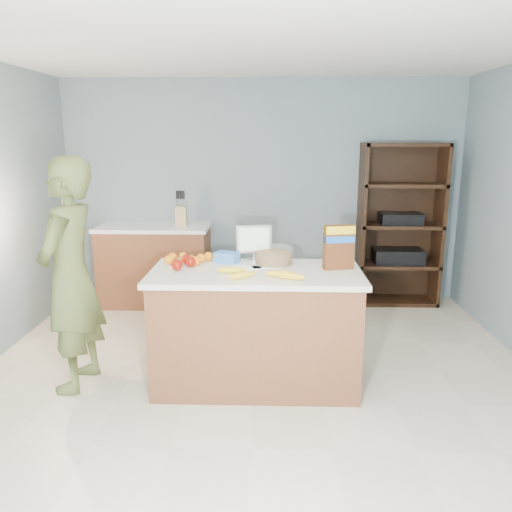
{
  "coord_description": "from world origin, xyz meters",
  "views": [
    {
      "loc": [
        0.11,
        -3.25,
        1.86
      ],
      "look_at": [
        0.0,
        0.35,
        1.0
      ],
      "focal_mm": 35.0,
      "sensor_mm": 36.0,
      "label": 1
    }
  ],
  "objects_px": {
    "person": "(70,276)",
    "shelving_unit": "(398,228)",
    "cereal_box": "(339,244)",
    "counter_peninsula": "(256,332)",
    "tv": "(254,241)"
  },
  "relations": [
    {
      "from": "person",
      "to": "shelving_unit",
      "type": "bearing_deg",
      "value": 130.01
    },
    {
      "from": "person",
      "to": "cereal_box",
      "type": "relative_size",
      "value": 5.27
    },
    {
      "from": "counter_peninsula",
      "to": "shelving_unit",
      "type": "height_order",
      "value": "shelving_unit"
    },
    {
      "from": "counter_peninsula",
      "to": "cereal_box",
      "type": "height_order",
      "value": "cereal_box"
    },
    {
      "from": "shelving_unit",
      "to": "cereal_box",
      "type": "bearing_deg",
      "value": -115.43
    },
    {
      "from": "person",
      "to": "tv",
      "type": "xyz_separation_m",
      "value": [
        1.34,
        0.4,
        0.19
      ]
    },
    {
      "from": "tv",
      "to": "shelving_unit",
      "type": "bearing_deg",
      "value": 47.46
    },
    {
      "from": "tv",
      "to": "cereal_box",
      "type": "height_order",
      "value": "cereal_box"
    },
    {
      "from": "shelving_unit",
      "to": "person",
      "type": "xyz_separation_m",
      "value": [
        -2.91,
        -2.11,
        0.0
      ]
    },
    {
      "from": "person",
      "to": "tv",
      "type": "relative_size",
      "value": 6.15
    },
    {
      "from": "counter_peninsula",
      "to": "tv",
      "type": "height_order",
      "value": "tv"
    },
    {
      "from": "counter_peninsula",
      "to": "shelving_unit",
      "type": "relative_size",
      "value": 0.87
    },
    {
      "from": "counter_peninsula",
      "to": "person",
      "type": "relative_size",
      "value": 0.9
    },
    {
      "from": "shelving_unit",
      "to": "person",
      "type": "bearing_deg",
      "value": -144.05
    },
    {
      "from": "counter_peninsula",
      "to": "cereal_box",
      "type": "distance_m",
      "value": 0.91
    }
  ]
}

